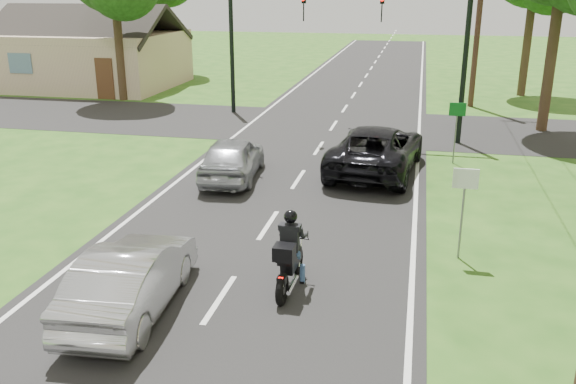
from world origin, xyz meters
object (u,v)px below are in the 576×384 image
object	(u,v)px
traffic_signal	(416,34)
dark_suv	(376,149)
silver_suv	(232,158)
motorcycle_rider	(290,259)
utility_pole_far	(480,2)
sign_white	(464,192)
sign_green	(457,118)
silver_sedan	(131,278)

from	to	relation	value
traffic_signal	dark_suv	bearing A→B (deg)	-102.23
silver_suv	dark_suv	bearing A→B (deg)	-164.46
motorcycle_rider	traffic_signal	distance (m)	13.87
utility_pole_far	sign_white	distance (m)	19.39
silver_suv	sign_green	size ratio (longest dim) A/B	1.90
silver_sedan	utility_pole_far	bearing A→B (deg)	-113.01
motorcycle_rider	silver_sedan	size ratio (longest dim) A/B	0.49
motorcycle_rider	dark_suv	xyz separation A→B (m)	(1.08, 8.67, 0.11)
dark_suv	utility_pole_far	distance (m)	13.86
silver_sedan	motorcycle_rider	bearing A→B (deg)	-156.42
sign_white	sign_green	world-z (taller)	same
dark_suv	silver_sedan	world-z (taller)	dark_suv
silver_sedan	traffic_signal	world-z (taller)	traffic_signal
motorcycle_rider	utility_pole_far	world-z (taller)	utility_pole_far
traffic_signal	motorcycle_rider	bearing A→B (deg)	-98.89
utility_pole_far	sign_white	size ratio (longest dim) A/B	4.71
silver_sedan	sign_white	bearing A→B (deg)	-153.38
traffic_signal	utility_pole_far	bearing A→B (deg)	70.32
traffic_signal	sign_green	xyz separation A→B (m)	(1.56, -3.02, -2.54)
utility_pole_far	motorcycle_rider	bearing A→B (deg)	-103.07
motorcycle_rider	silver_sedan	bearing A→B (deg)	-150.44
silver_sedan	silver_suv	distance (m)	8.41
dark_suv	traffic_signal	distance (m)	5.78
dark_suv	sign_white	world-z (taller)	sign_white
motorcycle_rider	silver_suv	world-z (taller)	motorcycle_rider
dark_suv	silver_sedan	bearing A→B (deg)	75.31
silver_sedan	traffic_signal	distance (m)	15.87
dark_suv	utility_pole_far	bearing A→B (deg)	-101.07
utility_pole_far	sign_green	bearing A→B (deg)	-96.73
motorcycle_rider	traffic_signal	size ratio (longest dim) A/B	0.31
utility_pole_far	silver_suv	bearing A→B (deg)	-119.99
motorcycle_rider	utility_pole_far	size ratio (longest dim) A/B	0.20
utility_pole_far	sign_white	world-z (taller)	utility_pole_far
silver_sedan	utility_pole_far	size ratio (longest dim) A/B	0.40
sign_white	sign_green	bearing A→B (deg)	88.57
traffic_signal	sign_green	world-z (taller)	traffic_signal
silver_suv	traffic_signal	bearing A→B (deg)	-136.42
motorcycle_rider	silver_suv	bearing A→B (deg)	117.29
silver_suv	sign_green	bearing A→B (deg)	-160.47
motorcycle_rider	sign_green	xyz separation A→B (m)	(3.64, 10.26, 0.92)
utility_pole_far	silver_sedan	bearing A→B (deg)	-108.66
utility_pole_far	sign_white	bearing A→B (deg)	-94.51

